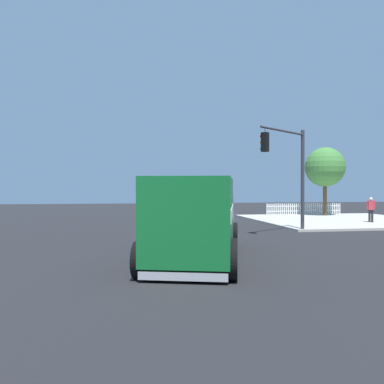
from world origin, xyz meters
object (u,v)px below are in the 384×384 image
delivery_truck (197,217)px  pedestrian_near_corner (371,208)px  shade_tree_near (325,167)px  traffic_light_primary (290,163)px

delivery_truck → pedestrian_near_corner: bearing=-142.0°
pedestrian_near_corner → shade_tree_near: bearing=-92.3°
delivery_truck → pedestrian_near_corner: delivery_truck is taller
traffic_light_primary → shade_tree_near: size_ratio=0.97×
traffic_light_primary → shade_tree_near: shade_tree_near is taller
delivery_truck → shade_tree_near: (-14.23, -17.57, 2.74)m
delivery_truck → pedestrian_near_corner: (-13.95, -10.90, -0.35)m
delivery_truck → traffic_light_primary: 9.59m
delivery_truck → pedestrian_near_corner: 17.71m
traffic_light_primary → pedestrian_near_corner: 9.06m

